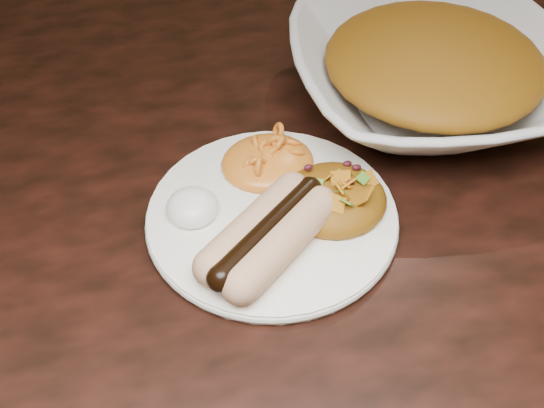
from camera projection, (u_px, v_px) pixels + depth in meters
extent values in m
cube|color=black|center=(157.00, 203.00, 0.64)|extent=(1.60, 0.90, 0.04)
cylinder|color=black|center=(510.00, 137.00, 1.29)|extent=(0.07, 0.07, 0.71)
cylinder|color=white|center=(272.00, 216.00, 0.59)|extent=(0.30, 0.30, 0.01)
cylinder|color=#E9B688|center=(273.00, 248.00, 0.54)|extent=(0.11, 0.10, 0.03)
cylinder|color=#E9B688|center=(264.00, 221.00, 0.56)|extent=(0.11, 0.10, 0.03)
cylinder|color=black|center=(268.00, 231.00, 0.55)|extent=(0.11, 0.10, 0.03)
ellipsoid|color=orange|center=(268.00, 152.00, 0.62)|extent=(0.10, 0.09, 0.04)
ellipsoid|color=white|center=(192.00, 202.00, 0.58)|extent=(0.06, 0.06, 0.03)
ellipsoid|color=#AC2908|center=(334.00, 195.00, 0.59)|extent=(0.10, 0.09, 0.04)
imported|color=white|center=(431.00, 76.00, 0.70)|extent=(0.33, 0.33, 0.07)
ellipsoid|color=#AC2908|center=(433.00, 66.00, 0.69)|extent=(0.28, 0.28, 0.06)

